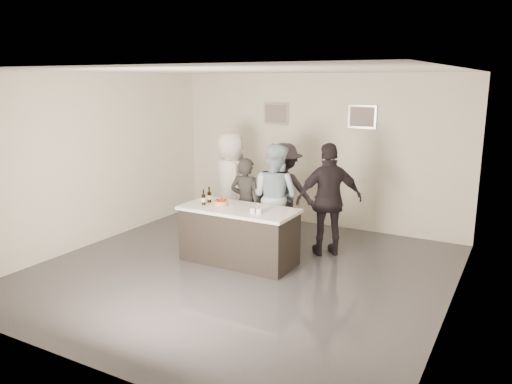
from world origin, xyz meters
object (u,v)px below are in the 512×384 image
person_main_blue (275,197)px  person_guest_back (284,191)px  cake (221,203)px  person_guest_right (329,200)px  bar_counter (239,235)px  person_main_black (246,203)px  person_guest_left (231,182)px  beer_bottle_b (203,197)px  beer_bottle_a (209,195)px

person_main_blue → person_guest_back: bearing=-72.3°
cake → person_guest_right: (1.45, 1.03, 0.00)m
cake → person_guest_right: size_ratio=0.12×
cake → person_guest_right: bearing=35.5°
person_guest_right → person_guest_back: person_guest_right is taller
person_guest_right → bar_counter: bearing=6.7°
cake → person_main_black: person_main_black is taller
person_main_blue → person_guest_left: bearing=-17.5°
bar_counter → person_guest_left: 1.83m
cake → beer_bottle_b: (-0.27, -0.12, 0.09)m
beer_bottle_a → person_main_black: bearing=62.9°
person_main_blue → person_guest_right: bearing=-163.4°
bar_counter → person_guest_right: bearing=42.9°
person_main_blue → cake: bearing=65.8°
beer_bottle_b → person_main_blue: (0.79, 0.99, -0.11)m
person_guest_left → person_guest_back: person_guest_left is taller
bar_counter → beer_bottle_a: (-0.61, 0.08, 0.58)m
cake → person_guest_back: 1.56m
bar_counter → beer_bottle_b: size_ratio=7.15×
person_main_black → beer_bottle_a: bearing=57.7°
person_main_black → person_guest_left: 1.05m
beer_bottle_a → person_guest_right: (1.73, 0.96, -0.09)m
person_main_black → cake: bearing=81.1°
beer_bottle_a → person_guest_back: bearing=64.6°
beer_bottle_b → beer_bottle_a: bearing=94.9°
person_main_blue → person_guest_right: 0.94m
beer_bottle_b → person_main_blue: size_ratio=0.14×
cake → person_guest_left: size_ratio=0.12×
bar_counter → cake: bearing=178.8°
beer_bottle_a → person_guest_back: (0.68, 1.43, -0.15)m
bar_counter → person_guest_left: bearing=125.9°
person_main_blue → person_guest_back: (-0.12, 0.63, -0.04)m
beer_bottle_a → person_guest_right: bearing=29.1°
person_guest_right → person_guest_back: size_ratio=1.07×
beer_bottle_a → bar_counter: bearing=-7.2°
beer_bottle_a → person_guest_left: 1.42m
beer_bottle_a → person_main_black: size_ratio=0.16×
beer_bottle_b → person_guest_right: (1.71, 1.15, -0.09)m
person_guest_left → person_guest_back: size_ratio=1.08×
person_main_black → person_guest_right: 1.45m
beer_bottle_b → person_guest_back: bearing=67.7°
person_guest_left → cake: bearing=161.1°
beer_bottle_b → person_main_black: 0.91m
person_main_blue → bar_counter: bearing=84.3°
bar_counter → person_guest_left: size_ratio=0.97×
cake → person_guest_left: bearing=116.4°
beer_bottle_b → person_main_black: person_main_black is taller
cake → beer_bottle_b: bearing=-156.3°
person_guest_right → beer_bottle_b: bearing=-2.3°
beer_bottle_a → person_main_blue: (0.80, 0.80, -0.11)m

